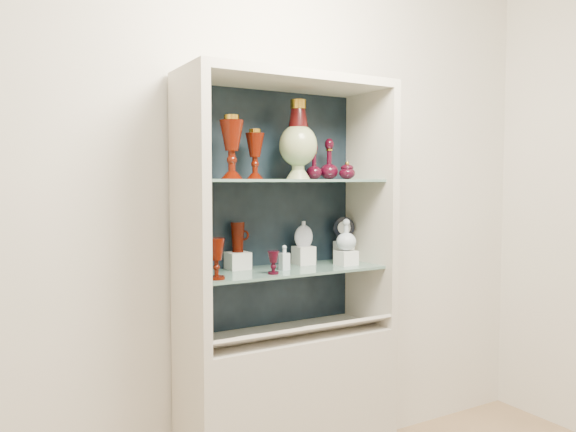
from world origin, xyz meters
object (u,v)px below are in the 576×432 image
cameo_medallion (344,229)px  pedestal_lamp_left (232,147)px  lidded_bowl (347,170)px  cobalt_goblet (201,260)px  ruby_goblet_small (273,263)px  ruby_decanter_b (329,158)px  clear_round_decanter (346,236)px  ruby_goblet_tall (216,259)px  ruby_decanter_a (314,159)px  enamel_urn (298,140)px  ruby_pitcher (238,237)px  clear_square_bottle (284,258)px  pedestal_lamp_right (255,154)px  flat_flask (304,233)px

cameo_medallion → pedestal_lamp_left: bearing=-146.2°
pedestal_lamp_left → lidded_bowl: size_ratio=3.10×
cobalt_goblet → ruby_goblet_small: bearing=-10.9°
ruby_decanter_b → clear_round_decanter: 0.40m
pedestal_lamp_left → cobalt_goblet: pedestal_lamp_left is taller
ruby_decanter_b → cobalt_goblet: ruby_decanter_b is taller
pedestal_lamp_left → ruby_goblet_tall: 0.49m
cameo_medallion → ruby_decanter_a: bearing=-144.0°
ruby_decanter_b → ruby_goblet_small: ruby_decanter_b is taller
enamel_urn → cameo_medallion: (0.33, 0.09, -0.44)m
enamel_urn → ruby_goblet_tall: enamel_urn is taller
lidded_bowl → cameo_medallion: 0.32m
ruby_pitcher → clear_round_decanter: (0.52, -0.15, -0.01)m
clear_round_decanter → cameo_medallion: size_ratio=1.14×
lidded_bowl → clear_square_bottle: size_ratio=0.77×
cameo_medallion → clear_round_decanter: bearing=-96.7°
pedestal_lamp_right → pedestal_lamp_left: bearing=-161.8°
enamel_urn → lidded_bowl: size_ratio=4.13×
ruby_pitcher → cameo_medallion: size_ratio=1.08×
cobalt_goblet → flat_flask: flat_flask is taller
cobalt_goblet → ruby_decanter_b: bearing=7.2°
clear_square_bottle → lidded_bowl: bearing=1.0°
clear_square_bottle → ruby_pitcher: bearing=143.3°
enamel_urn → flat_flask: size_ratio=2.87×
ruby_pitcher → flat_flask: 0.35m
lidded_bowl → ruby_pitcher: 0.63m
ruby_goblet_small → clear_square_bottle: clear_square_bottle is taller
cobalt_goblet → ruby_goblet_tall: (0.05, -0.06, 0.01)m
ruby_goblet_tall → clear_square_bottle: 0.38m
ruby_goblet_tall → ruby_goblet_small: size_ratio=1.69×
clear_round_decanter → ruby_pitcher: bearing=164.3°
enamel_urn → ruby_decanter_b: enamel_urn is taller
pedestal_lamp_left → flat_flask: (0.43, 0.10, -0.40)m
pedestal_lamp_right → clear_round_decanter: (0.47, -0.07, -0.39)m
enamel_urn → clear_square_bottle: (-0.09, -0.02, -0.55)m
pedestal_lamp_left → ruby_pitcher: 0.44m
enamel_urn → clear_round_decanter: enamel_urn is taller
flat_flask → clear_round_decanter: size_ratio=0.86×
pedestal_lamp_left → ruby_goblet_small: 0.54m
ruby_goblet_tall → pedestal_lamp_left: bearing=36.1°
ruby_goblet_tall → ruby_pitcher: (0.19, 0.20, 0.06)m
ruby_decanter_a → ruby_decanter_b: bearing=0.5°
pedestal_lamp_right → clear_round_decanter: size_ratio=1.52×
ruby_goblet_small → ruby_pitcher: 0.24m
ruby_pitcher → clear_square_bottle: size_ratio=1.22×
ruby_pitcher → cameo_medallion: 0.60m
ruby_goblet_tall → flat_flask: flat_flask is taller
ruby_pitcher → clear_round_decanter: bearing=-13.5°
pedestal_lamp_left → pedestal_lamp_right: bearing=18.2°
lidded_bowl → ruby_pitcher: (-0.54, 0.12, -0.31)m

